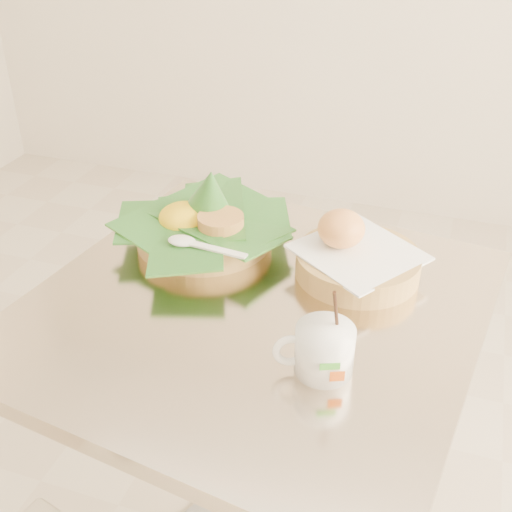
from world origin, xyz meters
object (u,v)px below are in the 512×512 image
(bread_basket, at_px, (355,257))
(coffee_mug, at_px, (323,349))
(cafe_table, at_px, (254,402))
(rice_basket, at_px, (204,221))

(bread_basket, distance_m, coffee_mug, 0.26)
(coffee_mug, bearing_deg, cafe_table, 139.99)
(rice_basket, relative_size, bread_basket, 1.26)
(cafe_table, relative_size, coffee_mug, 5.50)
(rice_basket, height_order, coffee_mug, rice_basket)
(bread_basket, xyz_separation_m, coffee_mug, (0.01, -0.26, 0.01))
(rice_basket, distance_m, bread_basket, 0.29)
(cafe_table, bearing_deg, coffee_mug, -40.01)
(bread_basket, bearing_deg, cafe_table, -133.79)
(rice_basket, relative_size, coffee_mug, 2.20)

